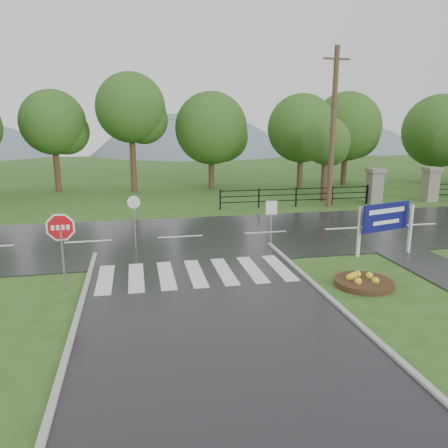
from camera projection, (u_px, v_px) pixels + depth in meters
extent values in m
plane|color=#2F581D|center=(225.00, 347.00, 10.17)|extent=(120.00, 120.00, 0.00)
cube|color=black|center=(181.00, 238.00, 19.71)|extent=(90.00, 8.00, 0.04)
cube|color=#29292B|center=(435.00, 268.00, 15.63)|extent=(2.20, 11.00, 0.04)
cube|color=silver|center=(105.00, 279.00, 14.34)|extent=(0.50, 2.80, 0.02)
cube|color=silver|center=(136.00, 277.00, 14.54)|extent=(0.50, 2.80, 0.02)
cube|color=silver|center=(166.00, 275.00, 14.73)|extent=(0.50, 2.80, 0.02)
cube|color=silver|center=(196.00, 273.00, 14.92)|extent=(0.50, 2.80, 0.02)
cube|color=silver|center=(224.00, 271.00, 15.12)|extent=(0.50, 2.80, 0.02)
cube|color=silver|center=(252.00, 269.00, 15.31)|extent=(0.50, 2.80, 0.02)
cube|color=silver|center=(279.00, 267.00, 15.51)|extent=(0.50, 2.80, 0.02)
cube|color=gray|center=(374.00, 188.00, 27.73)|extent=(0.80, 0.80, 2.00)
cube|color=#6B6659|center=(376.00, 170.00, 27.47)|extent=(1.00, 1.00, 0.24)
cube|color=gray|center=(430.00, 186.00, 28.50)|extent=(0.80, 0.80, 2.00)
cube|color=#6B6659|center=(432.00, 169.00, 28.25)|extent=(1.00, 1.00, 0.24)
cube|color=black|center=(296.00, 200.00, 26.84)|extent=(9.50, 0.05, 0.05)
cube|color=black|center=(296.00, 195.00, 26.76)|extent=(9.50, 0.05, 0.05)
cube|color=black|center=(296.00, 189.00, 26.68)|extent=(9.50, 0.05, 0.05)
cube|color=black|center=(220.00, 200.00, 25.88)|extent=(0.08, 0.08, 1.20)
cube|color=black|center=(367.00, 194.00, 27.72)|extent=(0.08, 0.08, 1.20)
cube|color=black|center=(436.00, 192.00, 28.69)|extent=(0.08, 0.08, 1.20)
sphere|color=slate|center=(195.00, 251.00, 77.68)|extent=(48.00, 48.00, 48.00)
sphere|color=slate|center=(342.00, 220.00, 82.13)|extent=(36.00, 36.00, 36.00)
cube|color=#939399|center=(63.00, 261.00, 13.30)|extent=(0.06, 0.06, 1.93)
cylinder|color=white|center=(60.00, 227.00, 13.07)|extent=(1.16, 0.03, 1.16)
cylinder|color=red|center=(60.00, 227.00, 13.06)|extent=(1.01, 0.04, 1.01)
cube|color=silver|center=(359.00, 232.00, 16.69)|extent=(0.12, 0.12, 1.98)
cube|color=silver|center=(410.00, 229.00, 17.12)|extent=(0.12, 0.12, 1.98)
cube|color=#0D0E57|center=(386.00, 217.00, 16.78)|extent=(2.30, 0.73, 1.09)
cube|color=white|center=(387.00, 211.00, 16.69)|extent=(1.81, 0.54, 0.18)
cube|color=white|center=(386.00, 222.00, 16.79)|extent=(1.33, 0.40, 0.15)
cylinder|color=#332111|center=(364.00, 283.00, 13.93)|extent=(1.85, 1.85, 0.19)
cube|color=#939399|center=(271.00, 227.00, 17.60)|extent=(0.04, 0.04, 1.91)
cube|color=white|center=(272.00, 208.00, 17.40)|extent=(0.45, 0.08, 0.55)
cylinder|color=#939399|center=(135.00, 225.00, 17.72)|extent=(0.06, 0.06, 2.06)
cylinder|color=white|center=(134.00, 202.00, 17.49)|extent=(0.52, 0.07, 0.52)
cylinder|color=#473523|center=(333.00, 129.00, 25.77)|extent=(0.31, 0.31, 9.33)
cube|color=brown|center=(337.00, 59.00, 24.87)|extent=(1.66, 0.22, 0.10)
cylinder|color=#3D2B1C|center=(324.00, 176.00, 28.48)|extent=(0.43, 0.43, 3.25)
sphere|color=#285219|center=(326.00, 141.00, 27.96)|extent=(3.05, 3.05, 3.05)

